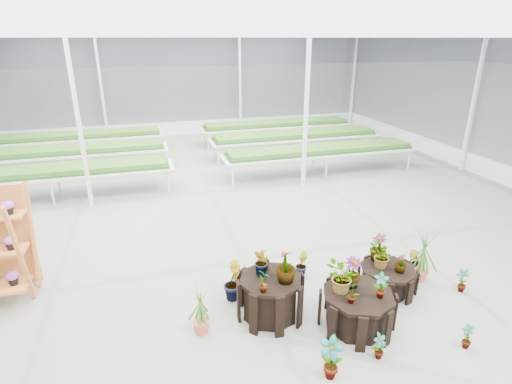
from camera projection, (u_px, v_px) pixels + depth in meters
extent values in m
plane|color=gray|center=(238.00, 269.00, 7.76)|extent=(24.00, 24.00, 0.00)
cylinder|color=black|center=(270.00, 297.00, 6.33)|extent=(1.08, 1.08, 0.70)
cylinder|color=black|center=(357.00, 310.00, 6.13)|extent=(1.47, 1.47, 0.59)
cylinder|color=black|center=(387.00, 279.00, 7.04)|extent=(1.21, 1.21, 0.44)
imported|color=#345D1C|center=(262.00, 263.00, 6.18)|extent=(0.22, 0.27, 0.48)
imported|color=#345D1C|center=(286.00, 266.00, 6.02)|extent=(0.41, 0.41, 0.56)
imported|color=#345D1C|center=(264.00, 259.00, 6.39)|extent=(0.29, 0.29, 0.37)
imported|color=#345D1C|center=(264.00, 281.00, 5.79)|extent=(0.21, 0.24, 0.39)
imported|color=#345D1C|center=(342.00, 278.00, 5.95)|extent=(0.61, 0.59, 0.51)
imported|color=#345D1C|center=(381.00, 286.00, 5.85)|extent=(0.25, 0.22, 0.41)
imported|color=#345D1C|center=(352.00, 273.00, 6.11)|extent=(0.28, 0.28, 0.49)
imported|color=#345D1C|center=(352.00, 292.00, 5.74)|extent=(0.20, 0.14, 0.37)
imported|color=#345D1C|center=(381.00, 257.00, 6.89)|extent=(0.42, 0.37, 0.45)
imported|color=#345D1C|center=(401.00, 263.00, 6.79)|extent=(0.27, 0.27, 0.35)
imported|color=#345D1C|center=(378.00, 247.00, 7.12)|extent=(0.33, 0.33, 0.52)
imported|color=#345D1C|center=(233.00, 282.00, 6.77)|extent=(0.45, 0.45, 0.64)
imported|color=#345D1C|center=(330.00, 359.00, 5.17)|extent=(0.40, 0.38, 0.62)
imported|color=#345D1C|center=(379.00, 347.00, 5.52)|extent=(0.24, 0.19, 0.41)
imported|color=#345D1C|center=(467.00, 336.00, 5.72)|extent=(0.21, 0.25, 0.40)
imported|color=#345D1C|center=(462.00, 280.00, 7.00)|extent=(0.16, 0.24, 0.45)
imported|color=#345D1C|center=(415.00, 262.00, 7.56)|extent=(0.32, 0.31, 0.46)
imported|color=#345D1C|center=(301.00, 264.00, 7.45)|extent=(0.31, 0.33, 0.49)
imported|color=#345D1C|center=(238.00, 275.00, 7.06)|extent=(0.34, 0.29, 0.55)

